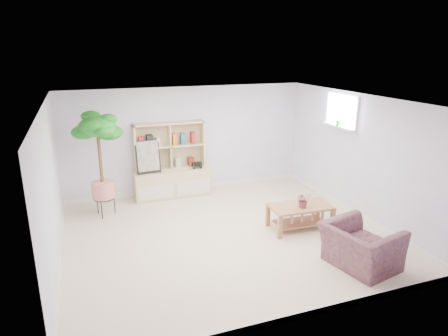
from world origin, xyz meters
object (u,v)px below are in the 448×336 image
object	(u,v)px
coffee_table	(300,217)
floor_tree	(101,165)
armchair	(361,244)
storage_unit	(171,161)

from	to	relation	value
coffee_table	floor_tree	world-z (taller)	floor_tree
floor_tree	coffee_table	bearing A→B (deg)	-29.11
coffee_table	armchair	distance (m)	1.50
coffee_table	armchair	bearing A→B (deg)	-80.06
storage_unit	coffee_table	size ratio (longest dim) A/B	1.49
storage_unit	armchair	distance (m)	4.45
storage_unit	coffee_table	bearing A→B (deg)	-53.32
storage_unit	floor_tree	size ratio (longest dim) A/B	0.80
storage_unit	armchair	bearing A→B (deg)	-63.04
coffee_table	floor_tree	bearing A→B (deg)	154.16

